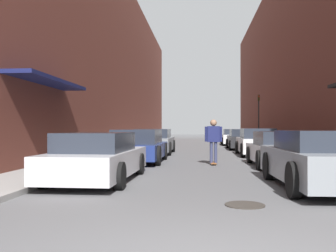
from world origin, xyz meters
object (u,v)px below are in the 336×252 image
parked_car_left_1 (138,146)px  traffic_light (259,114)px  manhole_cover (245,205)px  parked_car_right_2 (257,142)px  parked_car_right_3 (242,140)px  parked_car_right_0 (321,160)px  parked_car_right_4 (234,137)px  parked_car_right_1 (282,150)px  skateboarder (213,137)px  parked_car_left_0 (98,158)px  parked_car_left_2 (154,142)px

parked_car_left_1 → traffic_light: size_ratio=1.09×
parked_car_left_1 → manhole_cover: 8.59m
parked_car_right_2 → parked_car_right_3: bearing=91.1°
parked_car_right_0 → parked_car_right_4: bearing=90.0°
parked_car_left_1 → parked_car_right_1: size_ratio=1.05×
parked_car_right_0 → manhole_cover: size_ratio=6.26×
parked_car_left_1 → parked_car_right_0: (5.15, -5.92, 0.02)m
parked_car_right_1 → skateboarder: skateboarder is taller
parked_car_right_1 → skateboarder: 2.45m
traffic_light → manhole_cover: bearing=-99.4°
parked_car_right_0 → parked_car_right_2: size_ratio=1.05×
parked_car_left_0 → parked_car_right_2: 10.80m
parked_car_right_3 → parked_car_right_2: bearing=-88.9°
parked_car_left_0 → manhole_cover: (3.40, -2.76, -0.59)m
parked_car_right_0 → parked_car_right_3: 15.51m
parked_car_right_2 → traffic_light: (1.76, 10.81, 1.80)m
parked_car_left_0 → skateboarder: skateboarder is taller
parked_car_right_3 → parked_car_left_2: bearing=-138.6°
parked_car_right_3 → parked_car_right_4: bearing=89.8°
parked_car_left_0 → traffic_light: 21.47m
parked_car_left_0 → parked_car_right_0: size_ratio=1.03×
manhole_cover → parked_car_right_0: bearing=46.2°
parked_car_left_0 → parked_car_right_4: (5.34, 20.50, 0.02)m
parked_car_right_4 → parked_car_right_3: bearing=-90.2°
traffic_light → parked_car_right_3: bearing=-109.0°
parked_car_left_2 → parked_car_right_2: (5.24, -0.89, 0.01)m
parked_car_right_0 → parked_car_right_1: size_ratio=1.11×
parked_car_right_4 → traffic_light: bearing=-10.8°
parked_car_right_1 → parked_car_right_3: 10.76m
parked_car_right_3 → traffic_light: 5.99m
parked_car_right_0 → traffic_light: bearing=84.9°
parked_car_right_2 → parked_car_right_3: size_ratio=0.95×
parked_car_left_1 → traffic_light: traffic_light is taller
parked_car_right_2 → manhole_cover: bearing=-99.5°
parked_car_left_2 → parked_car_right_4: parked_car_left_2 is taller
parked_car_left_1 → traffic_light: 16.63m
parked_car_right_2 → parked_car_right_4: bearing=90.4°
parked_car_left_2 → parked_car_right_2: 5.32m
skateboarder → traffic_light: 16.23m
parked_car_right_1 → parked_car_left_2: bearing=130.4°
parked_car_left_2 → skateboarder: 6.45m
parked_car_left_0 → parked_car_left_1: (0.18, 5.18, 0.03)m
parked_car_left_2 → parked_car_right_0: bearing=-64.9°
parked_car_right_3 → parked_car_right_4: 5.74m
parked_car_right_1 → parked_car_right_4: 16.50m
parked_car_right_1 → parked_car_right_3: (-0.15, 10.76, 0.02)m
parked_car_right_4 → skateboarder: bearing=-97.9°
parked_car_right_2 → parked_car_right_4: size_ratio=1.06×
parked_car_right_4 → manhole_cover: 23.35m
parked_car_left_1 → skateboarder: size_ratio=2.48×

